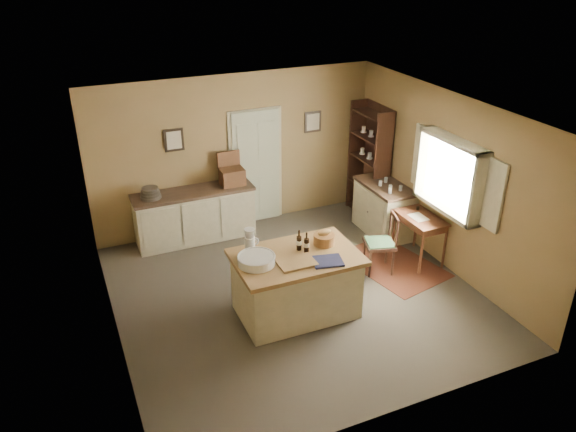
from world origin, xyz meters
name	(u,v)px	position (x,y,z in m)	size (l,w,h in m)	color
ground	(295,294)	(0.00, 0.00, 0.00)	(5.00, 5.00, 0.00)	#4C453A
wall_back	(236,152)	(0.00, 2.50, 1.35)	(5.00, 0.10, 2.70)	olive
wall_front	(399,312)	(0.00, -2.50, 1.35)	(5.00, 0.10, 2.70)	olive
wall_left	(105,247)	(-2.50, 0.00, 1.35)	(0.10, 5.00, 2.70)	olive
wall_right	(446,182)	(2.50, 0.00, 1.35)	(0.10, 5.00, 2.70)	olive
ceiling	(296,113)	(0.00, 0.00, 2.70)	(5.00, 5.00, 0.00)	silver
door	(256,166)	(0.35, 2.47, 1.05)	(0.97, 0.06, 2.11)	#B7BEA0
framed_prints	(247,131)	(0.20, 2.48, 1.72)	(2.82, 0.02, 0.38)	black
window	(452,175)	(2.42, -0.20, 1.55)	(0.25, 1.99, 1.12)	beige
work_island	(296,283)	(-0.18, -0.41, 0.48)	(1.67, 1.09, 1.20)	beige
sideboard	(195,214)	(-0.87, 2.20, 0.48)	(2.01, 0.57, 1.18)	beige
rug	(392,265)	(1.75, 0.11, 0.00)	(1.10, 1.60, 0.01)	#4C1E10
writing_desk	(420,223)	(2.20, 0.11, 0.66)	(0.51, 0.84, 0.82)	#3E2014
desk_chair	(380,244)	(1.45, 0.08, 0.47)	(0.44, 0.44, 0.94)	black
right_cabinet	(384,208)	(2.20, 1.15, 0.46)	(0.63, 1.14, 0.99)	beige
shelving_unit	(371,162)	(2.35, 1.89, 1.03)	(0.35, 0.93, 2.07)	black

